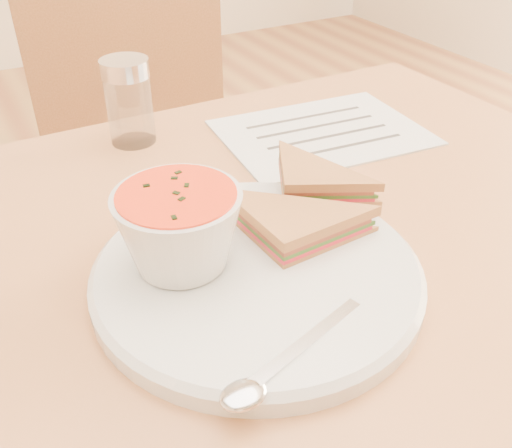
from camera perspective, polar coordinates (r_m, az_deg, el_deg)
chair_far at (r=1.18m, az=-9.05°, el=0.41°), size 0.43×0.43×0.89m
plate at (r=0.53m, az=0.11°, el=-5.09°), size 0.32×0.32×0.02m
soup_bowl at (r=0.51m, az=-7.64°, el=-0.89°), size 0.13×0.13×0.08m
sandwich_half_a at (r=0.51m, az=2.79°, el=-3.60°), size 0.12×0.12×0.04m
sandwich_half_b at (r=0.58m, az=2.84°, el=2.60°), size 0.14×0.14×0.03m
spoon at (r=0.44m, az=3.74°, el=-12.79°), size 0.18×0.09×0.01m
paper_menu at (r=0.81m, az=6.62°, el=9.07°), size 0.29×0.23×0.00m
condiment_shaker at (r=0.78m, az=-12.58°, el=11.83°), size 0.08×0.08×0.11m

